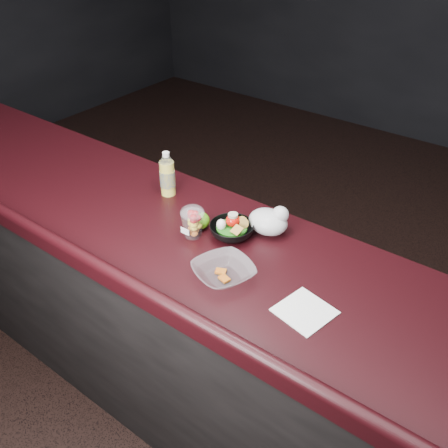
# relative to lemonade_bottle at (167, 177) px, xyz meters

# --- Properties ---
(ground) EXTENTS (8.00, 8.00, 0.00)m
(ground) POSITION_rel_lemonade_bottle_xyz_m (0.30, -0.48, -1.10)
(ground) COLOR black
(ground) RESTS_ON ground
(room_shell) EXTENTS (8.00, 8.00, 8.00)m
(room_shell) POSITION_rel_lemonade_bottle_xyz_m (0.30, -0.48, 0.73)
(room_shell) COLOR black
(room_shell) RESTS_ON ground
(counter) EXTENTS (4.06, 0.71, 1.02)m
(counter) POSITION_rel_lemonade_bottle_xyz_m (0.30, -0.18, -0.59)
(counter) COLOR black
(counter) RESTS_ON ground
(lemonade_bottle) EXTENTS (0.07, 0.07, 0.20)m
(lemonade_bottle) POSITION_rel_lemonade_bottle_xyz_m (0.00, 0.00, 0.00)
(lemonade_bottle) COLOR yellow
(lemonade_bottle) RESTS_ON counter
(fruit_cup) EXTENTS (0.09, 0.09, 0.13)m
(fruit_cup) POSITION_rel_lemonade_bottle_xyz_m (0.29, -0.17, -0.02)
(fruit_cup) COLOR white
(fruit_cup) RESTS_ON counter
(green_apple) EXTENTS (0.07, 0.07, 0.08)m
(green_apple) POSITION_rel_lemonade_bottle_xyz_m (0.28, -0.12, -0.05)
(green_apple) COLOR #3B7F0E
(green_apple) RESTS_ON counter
(plastic_bag) EXTENTS (0.16, 0.13, 0.12)m
(plastic_bag) POSITION_rel_lemonade_bottle_xyz_m (0.50, 0.02, -0.03)
(plastic_bag) COLOR silver
(plastic_bag) RESTS_ON counter
(snack_bowl) EXTENTS (0.22, 0.22, 0.09)m
(snack_bowl) POSITION_rel_lemonade_bottle_xyz_m (0.40, -0.09, -0.05)
(snack_bowl) COLOR black
(snack_bowl) RESTS_ON counter
(takeout_bowl) EXTENTS (0.26, 0.26, 0.05)m
(takeout_bowl) POSITION_rel_lemonade_bottle_xyz_m (0.53, -0.30, -0.06)
(takeout_bowl) COLOR silver
(takeout_bowl) RESTS_ON counter
(paper_napkin) EXTENTS (0.19, 0.19, 0.00)m
(paper_napkin) POSITION_rel_lemonade_bottle_xyz_m (0.83, -0.28, -0.08)
(paper_napkin) COLOR white
(paper_napkin) RESTS_ON counter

